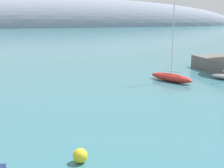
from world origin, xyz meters
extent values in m
ellipsoid|color=gray|center=(16.04, 239.84, 0.00)|extent=(314.10, 53.02, 43.25)
ellipsoid|color=red|center=(13.01, 33.35, 0.53)|extent=(4.47, 6.53, 1.06)
cylinder|color=silver|center=(13.01, 33.35, 5.67)|extent=(0.13, 0.13, 9.22)
cube|color=silver|center=(13.14, 33.09, 1.41)|extent=(1.45, 2.65, 0.10)
sphere|color=yellow|center=(-2.38, 13.57, 0.45)|extent=(0.89, 0.89, 0.89)
camera|label=1|loc=(-4.89, -3.29, 8.65)|focal=49.20mm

